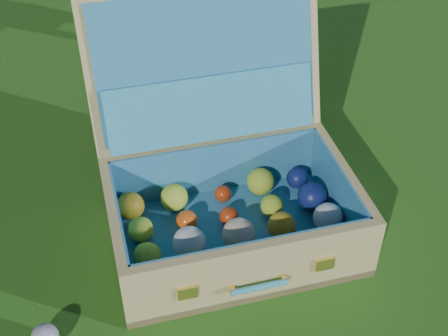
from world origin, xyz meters
TOP-DOWN VIEW (x-y plane):
  - ground at (0.00, 0.00)m, footprint 60.00×60.00m
  - suitcase at (-0.07, 0.12)m, footprint 0.68×0.66m

SIDE VIEW (x-z plane):
  - ground at x=0.00m, z-range 0.00..0.00m
  - suitcase at x=-0.07m, z-range -0.13..0.48m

